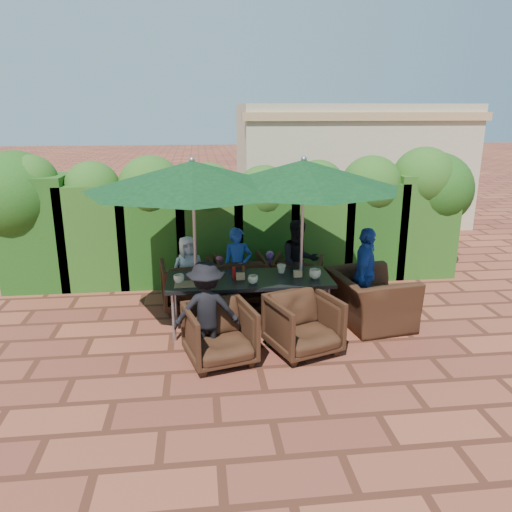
{
  "coord_description": "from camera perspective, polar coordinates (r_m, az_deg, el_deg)",
  "views": [
    {
      "loc": [
        -0.68,
        -6.58,
        3.06
      ],
      "look_at": [
        0.13,
        0.4,
        0.99
      ],
      "focal_mm": 35.0,
      "sensor_mm": 36.0,
      "label": 1
    }
  ],
  "objects": [
    {
      "name": "number_block_left",
      "position": [
        7.04,
        -1.79,
        -2.32
      ],
      "size": [
        0.12,
        0.06,
        0.1
      ],
      "primitive_type": "cube",
      "color": "tan",
      "rests_on": "dining_table"
    },
    {
      "name": "cup_d",
      "position": [
        7.33,
        2.91,
        -1.47
      ],
      "size": [
        0.13,
        0.13,
        0.13
      ],
      "primitive_type": "imported",
      "color": "beige",
      "rests_on": "dining_table"
    },
    {
      "name": "umbrella_left",
      "position": [
        6.78,
        -7.28,
        9.11
      ],
      "size": [
        2.92,
        2.92,
        2.46
      ],
      "color": "gray",
      "rests_on": "ground"
    },
    {
      "name": "chair_end_right",
      "position": [
        7.5,
        12.96,
        -3.88
      ],
      "size": [
        0.93,
        1.28,
        1.03
      ],
      "primitive_type": "imported",
      "rotation": [
        0.0,
        0.0,
        1.72
      ],
      "color": "black",
      "rests_on": "ground"
    },
    {
      "name": "pedestrian_b",
      "position": [
        11.66,
        10.85,
        5.39
      ],
      "size": [
        0.88,
        0.56,
        1.78
      ],
      "primitive_type": "imported",
      "rotation": [
        0.0,
        0.0,
        3.1
      ],
      "color": "#D74C7D",
      "rests_on": "ground"
    },
    {
      "name": "chair_near_left",
      "position": [
        6.29,
        -4.17,
        -8.56
      ],
      "size": [
        0.96,
        0.92,
        0.82
      ],
      "primitive_type": "imported",
      "rotation": [
        0.0,
        0.0,
        0.26
      ],
      "color": "black",
      "rests_on": "ground"
    },
    {
      "name": "number_block_right",
      "position": [
        7.17,
        4.8,
        -2.02
      ],
      "size": [
        0.12,
        0.06,
        0.1
      ],
      "primitive_type": "cube",
      "color": "tan",
      "rests_on": "dining_table"
    },
    {
      "name": "cup_c",
      "position": [
        6.88,
        -0.36,
        -2.7
      ],
      "size": [
        0.14,
        0.14,
        0.11
      ],
      "primitive_type": "imported",
      "color": "beige",
      "rests_on": "dining_table"
    },
    {
      "name": "hedge_wall",
      "position": [
        9.1,
        -2.64,
        5.21
      ],
      "size": [
        9.1,
        1.6,
        2.41
      ],
      "color": "#19380F",
      "rests_on": "ground"
    },
    {
      "name": "chair_near_right",
      "position": [
        6.54,
        5.45,
        -7.48
      ],
      "size": [
        1.02,
        0.99,
        0.84
      ],
      "primitive_type": "imported",
      "rotation": [
        0.0,
        0.0,
        0.34
      ],
      "color": "black",
      "rests_on": "ground"
    },
    {
      "name": "child_right",
      "position": [
        8.35,
        1.59,
        -2.15
      ],
      "size": [
        0.36,
        0.33,
        0.81
      ],
      "primitive_type": "imported",
      "rotation": [
        0.0,
        0.0,
        -0.41
      ],
      "color": "purple",
      "rests_on": "ground"
    },
    {
      "name": "child_left",
      "position": [
        8.22,
        -4.07,
        -2.64
      ],
      "size": [
        0.33,
        0.3,
        0.77
      ],
      "primitive_type": "imported",
      "rotation": [
        0.0,
        0.0,
        0.31
      ],
      "color": "#D74C7D",
      "rests_on": "ground"
    },
    {
      "name": "adult_end_right",
      "position": [
        7.56,
        12.34,
        -2.1
      ],
      "size": [
        0.73,
        0.93,
        1.42
      ],
      "primitive_type": "imported",
      "rotation": [
        0.0,
        0.0,
        1.14
      ],
      "color": "#1E46A4",
      "rests_on": "ground"
    },
    {
      "name": "adult_far_right",
      "position": [
        8.07,
        4.93,
        -0.73
      ],
      "size": [
        0.72,
        0.51,
        1.38
      ],
      "primitive_type": "imported",
      "rotation": [
        0.0,
        0.0,
        0.17
      ],
      "color": "black",
      "rests_on": "ground"
    },
    {
      "name": "chair_far_right",
      "position": [
        8.31,
        4.77,
        -2.33
      ],
      "size": [
        0.96,
        0.93,
        0.8
      ],
      "primitive_type": "imported",
      "rotation": [
        0.0,
        0.0,
        2.82
      ],
      "color": "black",
      "rests_on": "ground"
    },
    {
      "name": "serving_tray",
      "position": [
        6.91,
        -7.85,
        -3.21
      ],
      "size": [
        0.35,
        0.25,
        0.02
      ],
      "primitive_type": "cube",
      "color": "olive",
      "rests_on": "dining_table"
    },
    {
      "name": "adult_far_left",
      "position": [
        8.1,
        -7.74,
        -1.68
      ],
      "size": [
        0.64,
        0.5,
        1.13
      ],
      "primitive_type": "imported",
      "rotation": [
        0.0,
        0.0,
        0.33
      ],
      "color": "silver",
      "rests_on": "ground"
    },
    {
      "name": "building",
      "position": [
        14.28,
        10.58,
        10.28
      ],
      "size": [
        6.2,
        3.08,
        3.2
      ],
      "color": "#BFB18E",
      "rests_on": "ground"
    },
    {
      "name": "ground",
      "position": [
        7.29,
        -0.7,
        -8.42
      ],
      "size": [
        80.0,
        80.0,
        0.0
      ],
      "primitive_type": "plane",
      "color": "brown",
      "rests_on": "ground"
    },
    {
      "name": "cup_a",
      "position": [
        6.99,
        -8.8,
        -2.59
      ],
      "size": [
        0.15,
        0.15,
        0.12
      ],
      "primitive_type": "imported",
      "color": "beige",
      "rests_on": "dining_table"
    },
    {
      "name": "pedestrian_c",
      "position": [
        11.94,
        13.75,
        5.1
      ],
      "size": [
        1.05,
        1.1,
        1.63
      ],
      "primitive_type": "imported",
      "rotation": [
        0.0,
        0.0,
        2.29
      ],
      "color": "#93939B",
      "rests_on": "ground"
    },
    {
      "name": "cup_b",
      "position": [
        7.16,
        -5.28,
        -1.85
      ],
      "size": [
        0.16,
        0.16,
        0.15
      ],
      "primitive_type": "imported",
      "color": "beige",
      "rests_on": "dining_table"
    },
    {
      "name": "dining_table",
      "position": [
        7.14,
        -0.77,
        -3.1
      ],
      "size": [
        2.34,
        0.9,
        0.75
      ],
      "color": "black",
      "rests_on": "ground"
    },
    {
      "name": "adult_near_left",
      "position": [
        6.3,
        -5.65,
        -6.24
      ],
      "size": [
        0.83,
        0.4,
        1.28
      ],
      "primitive_type": "imported",
      "rotation": [
        0.0,
        0.0,
        3.18
      ],
      "color": "black",
      "rests_on": "ground"
    },
    {
      "name": "chair_far_mid",
      "position": [
        8.23,
        -1.82,
        -2.35
      ],
      "size": [
        0.86,
        0.82,
        0.83
      ],
      "primitive_type": "imported",
      "rotation": [
        0.0,
        0.0,
        3.22
      ],
      "color": "black",
      "rests_on": "ground"
    },
    {
      "name": "cup_e",
      "position": [
        7.14,
        6.75,
        -2.02
      ],
      "size": [
        0.17,
        0.17,
        0.14
      ],
      "primitive_type": "imported",
      "color": "beige",
      "rests_on": "dining_table"
    },
    {
      "name": "umbrella_right",
      "position": [
        6.88,
        5.45,
        9.28
      ],
      "size": [
        2.68,
        2.68,
        2.46
      ],
      "color": "gray",
      "rests_on": "ground"
    },
    {
      "name": "chair_far_left",
      "position": [
        8.01,
        -7.77,
        -2.97
      ],
      "size": [
        0.91,
        0.86,
        0.84
      ],
      "primitive_type": "imported",
      "rotation": [
        0.0,
        0.0,
        3.27
      ],
      "color": "black",
      "rests_on": "ground"
    },
    {
      "name": "adult_far_mid",
      "position": [
        7.97,
        -2.11,
        -1.29
      ],
      "size": [
        0.49,
        0.41,
        1.28
      ],
      "primitive_type": "imported",
      "rotation": [
        0.0,
        0.0,
        0.09
      ],
      "color": "#1E46A4",
      "rests_on": "ground"
    },
    {
      "name": "sauce_bottle",
      "position": [
        7.11,
        -1.43,
        -1.82
      ],
      "size": [
        0.04,
        0.04,
        0.17
      ],
      "primitive_type": "cylinder",
      "color": "#4C230C",
      "rests_on": "dining_table"
    },
    {
      "name": "pedestrian_a",
      "position": [
        11.12,
        4.89,
        5.33
      ],
      "size": [
        1.84,
        0.97,
        1.87
      ],
      "primitive_type": "imported",
      "rotation": [
        0.0,
        0.0,
        2.93
      ],
      "color": "#217C3E",
      "rests_on": "ground"
    },
    {
      "name": "ketchup_bottle",
      "position": [
        7.08,
        -2.53,
        -1.93
      ],
      "size": [
        0.04,
        0.04,
        0.17
      ],
      "primitive_type": "cylinder",
      "color": "#B20C0A",
      "rests_on": "dining_table"
    }
  ]
}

